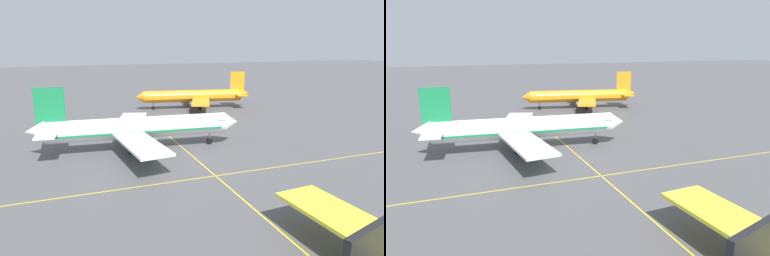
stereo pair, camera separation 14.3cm
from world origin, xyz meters
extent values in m
cube|color=yellow|center=(3.05, 15.06, 3.20)|extent=(5.63, 13.99, 0.37)
cylinder|color=white|center=(-6.96, 51.58, 3.91)|extent=(30.69, 6.44, 3.62)
cone|color=white|center=(9.45, 50.05, 3.91)|extent=(2.80, 3.76, 3.55)
cone|color=white|center=(-23.65, 53.14, 4.29)|extent=(3.36, 3.71, 3.44)
cube|color=#197F47|center=(-21.19, 52.91, 8.38)|extent=(4.59, 0.77, 5.72)
cube|color=white|center=(-21.93, 50.10, 4.29)|extent=(3.50, 5.22, 0.23)
cube|color=white|center=(-21.40, 55.80, 4.29)|extent=(3.50, 5.22, 0.23)
cube|color=white|center=(-8.66, 43.60, 3.33)|extent=(6.58, 14.77, 0.38)
cube|color=white|center=(-7.15, 59.73, 3.33)|extent=(8.99, 15.12, 0.38)
cylinder|color=#2D9956|center=(-7.23, 46.63, 2.10)|extent=(3.41, 2.29, 2.00)
cylinder|color=#2D9956|center=(-6.31, 56.49, 2.10)|extent=(3.41, 2.29, 2.00)
cube|color=#385166|center=(7.27, 50.25, 4.43)|extent=(2.02, 3.48, 0.67)
cube|color=#197F47|center=(-6.96, 51.58, 3.45)|extent=(28.27, 6.25, 0.34)
cylinder|color=#99999E|center=(5.37, 50.43, 1.57)|extent=(0.27, 0.27, 1.57)
cylinder|color=black|center=(5.37, 50.43, 0.52)|extent=(1.08, 0.52, 1.05)
cylinder|color=#99999E|center=(-9.09, 49.29, 1.57)|extent=(0.27, 0.27, 1.57)
cylinder|color=black|center=(-9.09, 49.29, 0.52)|extent=(1.08, 0.52, 1.05)
cylinder|color=#99999E|center=(-8.63, 54.22, 1.57)|extent=(0.27, 0.27, 1.57)
cylinder|color=black|center=(-8.63, 54.22, 0.52)|extent=(1.08, 0.52, 1.05)
cylinder|color=orange|center=(15.03, 84.99, 3.53)|extent=(27.67, 8.28, 3.27)
cone|color=orange|center=(0.39, 87.73, 3.53)|extent=(2.79, 3.56, 3.20)
cone|color=orange|center=(29.92, 82.20, 3.87)|extent=(3.28, 3.56, 3.11)
cube|color=orange|center=(27.72, 82.61, 7.57)|extent=(4.12, 1.06, 5.16)
cube|color=orange|center=(28.61, 85.07, 3.87)|extent=(3.53, 4.91, 0.21)
cube|color=orange|center=(27.66, 80.00, 3.87)|extent=(3.53, 4.91, 0.21)
cube|color=orange|center=(17.22, 92.02, 3.01)|extent=(4.79, 13.01, 0.34)
cube|color=orange|center=(14.53, 77.64, 3.01)|extent=(9.09, 13.64, 0.34)
cylinder|color=#333338|center=(15.68, 89.42, 1.89)|extent=(3.21, 2.31, 1.81)
cylinder|color=#333338|center=(14.04, 80.62, 1.89)|extent=(3.21, 2.31, 1.81)
cube|color=#385166|center=(2.34, 87.36, 4.00)|extent=(2.08, 3.24, 0.60)
cube|color=orange|center=(15.03, 84.99, 3.12)|extent=(25.51, 7.91, 0.31)
cylinder|color=#99999E|center=(4.03, 87.05, 1.42)|extent=(0.24, 0.24, 1.42)
cylinder|color=black|center=(4.03, 87.05, 0.47)|extent=(1.00, 0.55, 0.95)
cylinder|color=#99999E|center=(17.13, 86.87, 1.42)|extent=(0.24, 0.24, 1.42)
cylinder|color=black|center=(17.13, 86.87, 0.47)|extent=(1.00, 0.55, 0.95)
cylinder|color=#99999E|center=(16.31, 82.47, 1.42)|extent=(0.24, 0.24, 1.42)
cylinder|color=black|center=(16.31, 82.47, 0.47)|extent=(1.00, 0.55, 0.95)
cube|color=yellow|center=(0.00, 35.70, 0.00)|extent=(162.05, 0.20, 0.01)
cube|color=yellow|center=(0.00, 16.85, 0.00)|extent=(0.20, 82.93, 0.01)
camera|label=1|loc=(-18.60, -5.06, 17.86)|focal=32.11mm
camera|label=2|loc=(-18.46, -5.11, 17.86)|focal=32.11mm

